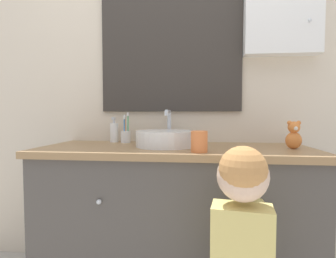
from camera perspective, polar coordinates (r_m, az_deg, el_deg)
name	(u,v)px	position (r m, az deg, el deg)	size (l,w,h in m)	color
wall_back	(184,68)	(1.74, 3.47, 13.08)	(3.20, 0.18, 2.50)	beige
vanity_counter	(174,219)	(1.53, 1.42, -19.04)	(1.46, 0.55, 0.81)	#4C4742
sink_basin	(166,138)	(1.45, -0.43, -1.94)	(0.33, 0.38, 0.21)	white
toothbrush_holder	(126,135)	(1.66, -9.19, -1.39)	(0.06, 0.06, 0.19)	silver
soap_dispenser	(114,132)	(1.71, -11.64, -0.66)	(0.05, 0.05, 0.16)	white
child_figure	(242,238)	(1.05, 15.85, -21.94)	(0.26, 0.42, 0.88)	slate
teddy_bear	(294,136)	(1.48, 25.69, -1.30)	(0.08, 0.07, 0.15)	orange
drinking_cup	(199,142)	(1.23, 6.80, -2.73)	(0.08, 0.08, 0.10)	orange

